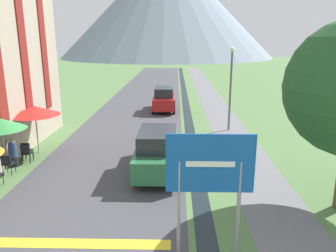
{
  "coord_description": "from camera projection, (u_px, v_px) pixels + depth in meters",
  "views": [
    {
      "loc": [
        0.33,
        -3.7,
        5.36
      ],
      "look_at": [
        0.0,
        10.0,
        1.71
      ],
      "focal_mm": 35.0,
      "sensor_mm": 36.0,
      "label": 1
    }
  ],
  "objects": [
    {
      "name": "cafe_umbrella_rear_red",
      "position": [
        35.0,
        111.0,
        15.42
      ],
      "size": [
        2.33,
        2.33,
        2.32
      ],
      "color": "#B7B2A8",
      "rests_on": "ground_plane"
    },
    {
      "name": "streetlamp",
      "position": [
        231.0,
        82.0,
        19.2
      ],
      "size": [
        0.28,
        0.28,
        4.91
      ],
      "color": "#515156",
      "rests_on": "ground_plane"
    },
    {
      "name": "footpath",
      "position": [
        207.0,
        93.0,
        33.86
      ],
      "size": [
        2.2,
        60.0,
        0.01
      ],
      "color": "slate",
      "rests_on": "ground_plane"
    },
    {
      "name": "cafe_chair_far_right",
      "position": [
        27.0,
        150.0,
        14.82
      ],
      "size": [
        0.4,
        0.4,
        0.85
      ],
      "rotation": [
        0.0,
        0.0,
        0.05
      ],
      "color": "black",
      "rests_on": "ground_plane"
    },
    {
      "name": "cafe_chair_far_left",
      "position": [
        26.0,
        152.0,
        14.47
      ],
      "size": [
        0.4,
        0.4,
        0.85
      ],
      "rotation": [
        0.0,
        0.0,
        0.25
      ],
      "color": "black",
      "rests_on": "ground_plane"
    },
    {
      "name": "ground_plane",
      "position": [
        171.0,
        114.0,
        24.28
      ],
      "size": [
        160.0,
        160.0,
        0.0
      ],
      "primitive_type": "plane",
      "color": "#517542"
    },
    {
      "name": "cafe_umbrella_middle_green",
      "position": [
        1.0,
        124.0,
        13.42
      ],
      "size": [
        2.02,
        2.02,
        2.22
      ],
      "color": "#B7B2A8",
      "rests_on": "ground_plane"
    },
    {
      "name": "drainage_channel",
      "position": [
        184.0,
        92.0,
        33.91
      ],
      "size": [
        0.6,
        60.0,
        0.0
      ],
      "color": "black",
      "rests_on": "ground_plane"
    },
    {
      "name": "person_seated_far",
      "position": [
        13.0,
        151.0,
        14.03
      ],
      "size": [
        0.32,
        0.32,
        1.28
      ],
      "color": "#282833",
      "rests_on": "ground_plane"
    },
    {
      "name": "road",
      "position": [
        148.0,
        92.0,
        33.99
      ],
      "size": [
        6.4,
        60.0,
        0.01
      ],
      "color": "#424247",
      "rests_on": "ground_plane"
    },
    {
      "name": "parked_car_near",
      "position": [
        158.0,
        151.0,
        13.49
      ],
      "size": [
        1.84,
        4.36,
        1.82
      ],
      "color": "#28663D",
      "rests_on": "ground_plane"
    },
    {
      "name": "cafe_chair_middle",
      "position": [
        7.0,
        163.0,
        13.24
      ],
      "size": [
        0.4,
        0.4,
        0.85
      ],
      "rotation": [
        0.0,
        0.0,
        -0.28
      ],
      "color": "black",
      "rests_on": "ground_plane"
    },
    {
      "name": "road_sign",
      "position": [
        210.0,
        174.0,
        7.95
      ],
      "size": [
        2.15,
        0.11,
        3.2
      ],
      "color": "gray",
      "rests_on": "ground_plane"
    },
    {
      "name": "parked_car_far",
      "position": [
        164.0,
        99.0,
        25.09
      ],
      "size": [
        1.7,
        3.82,
        1.82
      ],
      "color": "#A31919",
      "rests_on": "ground_plane"
    },
    {
      "name": "mountain_distant",
      "position": [
        166.0,
        4.0,
        97.04
      ],
      "size": [
        62.87,
        62.87,
        31.11
      ],
      "color": "gray",
      "rests_on": "ground_plane"
    }
  ]
}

